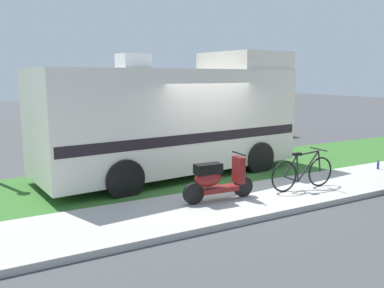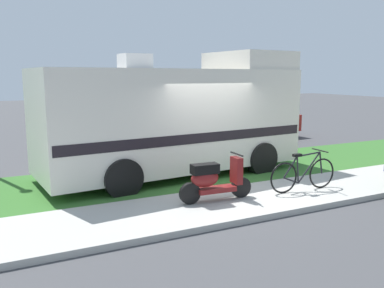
% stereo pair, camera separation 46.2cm
% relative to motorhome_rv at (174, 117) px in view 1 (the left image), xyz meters
% --- Properties ---
extents(ground_plane, '(80.00, 80.00, 0.00)m').
position_rel_motorhome_rv_xyz_m(ground_plane, '(0.43, -1.69, -1.59)').
color(ground_plane, '#424244').
extents(sidewalk, '(24.00, 2.00, 0.12)m').
position_rel_motorhome_rv_xyz_m(sidewalk, '(0.43, -2.89, -1.53)').
color(sidewalk, '#ADAAA3').
rests_on(sidewalk, ground).
extents(grass_strip, '(24.00, 3.40, 0.08)m').
position_rel_motorhome_rv_xyz_m(grass_strip, '(0.43, -0.19, -1.55)').
color(grass_strip, '#336628').
rests_on(grass_strip, ground).
extents(motorhome_rv, '(7.08, 3.04, 3.34)m').
position_rel_motorhome_rv_xyz_m(motorhome_rv, '(0.00, 0.00, 0.00)').
color(motorhome_rv, silver).
rests_on(motorhome_rv, ground).
extents(scooter, '(1.62, 0.50, 0.97)m').
position_rel_motorhome_rv_xyz_m(scooter, '(-0.39, -2.72, -1.01)').
color(scooter, black).
rests_on(scooter, ground).
extents(bicycle, '(1.75, 0.52, 0.90)m').
position_rel_motorhome_rv_xyz_m(bicycle, '(1.79, -2.95, -1.08)').
color(bicycle, black).
rests_on(bicycle, ground).
extents(pickup_truck_near, '(5.81, 2.48, 1.89)m').
position_rel_motorhome_rv_xyz_m(pickup_truck_near, '(4.16, 4.61, -0.59)').
color(pickup_truck_near, maroon).
rests_on(pickup_truck_near, ground).
extents(bottle_green, '(0.06, 0.06, 0.25)m').
position_rel_motorhome_rv_xyz_m(bottle_green, '(5.08, -2.49, -1.37)').
color(bottle_green, navy).
rests_on(bottle_green, ground).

